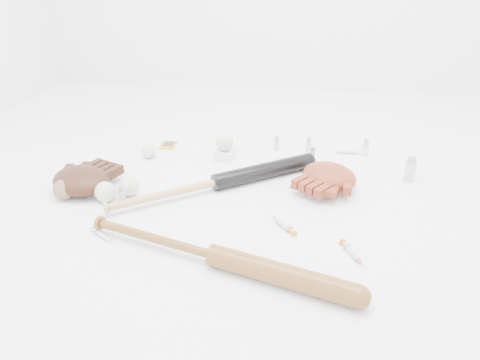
# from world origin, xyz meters

# --- Properties ---
(bat_dark) EXTENTS (0.79, 0.58, 0.07)m
(bat_dark) POSITION_xyz_m (-0.13, 0.02, 0.03)
(bat_dark) COLOR black
(bat_dark) RESTS_ON ground
(bat_wood) EXTENTS (0.90, 0.34, 0.07)m
(bat_wood) POSITION_xyz_m (-0.05, -0.45, 0.03)
(bat_wood) COLOR brown
(bat_wood) RESTS_ON ground
(glove_dark) EXTENTS (0.36, 0.36, 0.10)m
(glove_dark) POSITION_xyz_m (-0.64, -0.06, 0.05)
(glove_dark) COLOR #32190E
(glove_dark) RESTS_ON ground
(glove_tan) EXTENTS (0.37, 0.37, 0.10)m
(glove_tan) POSITION_xyz_m (0.31, 0.11, 0.05)
(glove_tan) COLOR maroon
(glove_tan) RESTS_ON ground
(trading_card) EXTENTS (0.07, 0.10, 0.01)m
(trading_card) POSITION_xyz_m (-0.43, 0.43, 0.00)
(trading_card) COLOR gold
(trading_card) RESTS_ON ground
(pedestal) EXTENTS (0.10, 0.10, 0.04)m
(pedestal) POSITION_xyz_m (-0.14, 0.31, 0.02)
(pedestal) COLOR white
(pedestal) RESTS_ON ground
(baseball_on_pedestal) EXTENTS (0.08, 0.08, 0.08)m
(baseball_on_pedestal) POSITION_xyz_m (-0.14, 0.31, 0.08)
(baseball_on_pedestal) COLOR silver
(baseball_on_pedestal) RESTS_ON pedestal
(baseball_left) EXTENTS (0.08, 0.08, 0.08)m
(baseball_left) POSITION_xyz_m (-0.52, -0.12, 0.04)
(baseball_left) COLOR silver
(baseball_left) RESTS_ON ground
(baseball_upper) EXTENTS (0.07, 0.07, 0.07)m
(baseball_upper) POSITION_xyz_m (-0.48, 0.29, 0.03)
(baseball_upper) COLOR silver
(baseball_upper) RESTS_ON ground
(baseball_mid) EXTENTS (0.08, 0.08, 0.08)m
(baseball_mid) POSITION_xyz_m (-0.45, -0.06, 0.04)
(baseball_mid) COLOR silver
(baseball_mid) RESTS_ON ground
(baseball_aged) EXTENTS (0.08, 0.08, 0.08)m
(baseball_aged) POSITION_xyz_m (-0.68, -0.12, 0.04)
(baseball_aged) COLOR brown
(baseball_aged) RESTS_ON ground
(syringe_0) EXTENTS (0.12, 0.10, 0.02)m
(syringe_0) POSITION_xyz_m (-0.44, -0.35, 0.01)
(syringe_0) COLOR #ADBCC6
(syringe_0) RESTS_ON ground
(syringe_1) EXTENTS (0.12, 0.15, 0.02)m
(syringe_1) POSITION_xyz_m (0.14, -0.21, 0.01)
(syringe_1) COLOR #ADBCC6
(syringe_1) RESTS_ON ground
(syringe_2) EXTENTS (0.08, 0.14, 0.02)m
(syringe_2) POSITION_xyz_m (0.19, 0.12, 0.01)
(syringe_2) COLOR #ADBCC6
(syringe_2) RESTS_ON ground
(syringe_3) EXTENTS (0.09, 0.15, 0.02)m
(syringe_3) POSITION_xyz_m (0.37, -0.35, 0.01)
(syringe_3) COLOR #ADBCC6
(syringe_3) RESTS_ON ground
(syringe_4) EXTENTS (0.15, 0.03, 0.02)m
(syringe_4) POSITION_xyz_m (0.40, 0.45, 0.01)
(syringe_4) COLOR #ADBCC6
(syringe_4) RESTS_ON ground
(syringe_5) EXTENTS (0.17, 0.07, 0.02)m
(syringe_5) POSITION_xyz_m (-0.55, -0.10, 0.01)
(syringe_5) COLOR #ADBCC6
(syringe_5) RESTS_ON ground
(vial_0) EXTENTS (0.03, 0.03, 0.07)m
(vial_0) POSITION_xyz_m (0.23, 0.45, 0.03)
(vial_0) COLOR #B1BCC3
(vial_0) RESTS_ON ground
(vial_1) EXTENTS (0.03, 0.03, 0.07)m
(vial_1) POSITION_xyz_m (0.08, 0.45, 0.03)
(vial_1) COLOR #B1BCC3
(vial_1) RESTS_ON ground
(vial_2) EXTENTS (0.03, 0.03, 0.07)m
(vial_2) POSITION_xyz_m (0.25, 0.33, 0.04)
(vial_2) COLOR #B1BCC3
(vial_2) RESTS_ON ground
(vial_3) EXTENTS (0.04, 0.04, 0.10)m
(vial_3) POSITION_xyz_m (0.64, 0.20, 0.05)
(vial_3) COLOR #B1BCC3
(vial_3) RESTS_ON ground
(vial_4) EXTENTS (0.03, 0.03, 0.07)m
(vial_4) POSITION_xyz_m (-0.45, -0.14, 0.04)
(vial_4) COLOR #B1BCC3
(vial_4) RESTS_ON ground
(vial_5) EXTENTS (0.03, 0.03, 0.08)m
(vial_5) POSITION_xyz_m (0.49, 0.44, 0.04)
(vial_5) COLOR #B1BCC3
(vial_5) RESTS_ON ground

